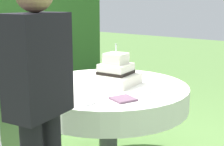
# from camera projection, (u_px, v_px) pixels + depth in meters

# --- Properties ---
(cake_table) EXTENTS (1.33, 1.33, 0.78)m
(cake_table) POSITION_uv_depth(u_px,v_px,m) (108.00, 98.00, 2.74)
(cake_table) COLOR #4C4C51
(cake_table) RESTS_ON ground_plane
(wedding_cake) EXTENTS (0.36, 0.36, 0.34)m
(wedding_cake) POSITION_uv_depth(u_px,v_px,m) (116.00, 73.00, 2.73)
(wedding_cake) COLOR silver
(wedding_cake) RESTS_ON cake_table
(serving_plate_near) EXTENTS (0.14, 0.14, 0.01)m
(serving_plate_near) POSITION_uv_depth(u_px,v_px,m) (84.00, 103.00, 2.23)
(serving_plate_near) COLOR white
(serving_plate_near) RESTS_ON cake_table
(serving_plate_far) EXTENTS (0.13, 0.13, 0.01)m
(serving_plate_far) POSITION_uv_depth(u_px,v_px,m) (144.00, 91.00, 2.53)
(serving_plate_far) COLOR white
(serving_plate_far) RESTS_ON cake_table
(napkin_stack) EXTENTS (0.20, 0.20, 0.01)m
(napkin_stack) POSITION_uv_depth(u_px,v_px,m) (123.00, 99.00, 2.31)
(napkin_stack) COLOR #6B4C60
(napkin_stack) RESTS_ON cake_table
(standing_person) EXTENTS (0.39, 0.25, 1.60)m
(standing_person) POSITION_uv_depth(u_px,v_px,m) (39.00, 101.00, 1.78)
(standing_person) COLOR black
(standing_person) RESTS_ON ground_plane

